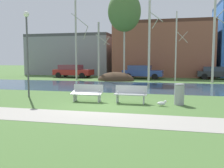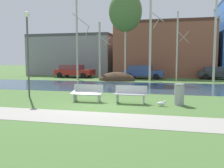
{
  "view_description": "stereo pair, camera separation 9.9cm",
  "coord_description": "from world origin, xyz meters",
  "px_view_note": "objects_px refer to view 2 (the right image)",
  "views": [
    {
      "loc": [
        3.01,
        -10.99,
        2.17
      ],
      "look_at": [
        0.1,
        1.46,
        0.9
      ],
      "focal_mm": 39.96,
      "sensor_mm": 36.0,
      "label": 1
    },
    {
      "loc": [
        3.11,
        -10.96,
        2.17
      ],
      "look_at": [
        0.1,
        1.46,
        0.9
      ],
      "focal_mm": 39.96,
      "sensor_mm": 36.0,
      "label": 2
    }
  ],
  "objects_px": {
    "bench_left": "(87,92)",
    "parked_hatch_third_dark": "(219,73)",
    "streetlamp": "(28,39)",
    "bench_right": "(131,94)",
    "trash_bin": "(179,94)",
    "parked_van_nearest_red": "(74,71)",
    "seagull": "(162,103)",
    "parked_sedan_second_blue": "(143,72)"
  },
  "relations": [
    {
      "from": "parked_sedan_second_blue",
      "to": "streetlamp",
      "type": "bearing_deg",
      "value": -108.07
    },
    {
      "from": "trash_bin",
      "to": "seagull",
      "type": "bearing_deg",
      "value": -145.16
    },
    {
      "from": "bench_right",
      "to": "streetlamp",
      "type": "height_order",
      "value": "streetlamp"
    },
    {
      "from": "streetlamp",
      "to": "bench_left",
      "type": "bearing_deg",
      "value": -11.96
    },
    {
      "from": "seagull",
      "to": "parked_sedan_second_blue",
      "type": "height_order",
      "value": "parked_sedan_second_blue"
    },
    {
      "from": "bench_left",
      "to": "trash_bin",
      "type": "relative_size",
      "value": 1.6
    },
    {
      "from": "bench_left",
      "to": "parked_hatch_third_dark",
      "type": "height_order",
      "value": "parked_hatch_third_dark"
    },
    {
      "from": "seagull",
      "to": "parked_van_nearest_red",
      "type": "xyz_separation_m",
      "value": [
        -11.08,
        16.37,
        0.67
      ]
    },
    {
      "from": "bench_right",
      "to": "trash_bin",
      "type": "height_order",
      "value": "trash_bin"
    },
    {
      "from": "bench_left",
      "to": "parked_sedan_second_blue",
      "type": "height_order",
      "value": "parked_sedan_second_blue"
    },
    {
      "from": "trash_bin",
      "to": "parked_hatch_third_dark",
      "type": "relative_size",
      "value": 0.23
    },
    {
      "from": "streetlamp",
      "to": "parked_van_nearest_red",
      "type": "relative_size",
      "value": 1.03
    },
    {
      "from": "bench_right",
      "to": "streetlamp",
      "type": "distance_m",
      "value": 6.8
    },
    {
      "from": "bench_left",
      "to": "streetlamp",
      "type": "xyz_separation_m",
      "value": [
        -3.87,
        0.82,
        2.83
      ]
    },
    {
      "from": "parked_hatch_third_dark",
      "to": "trash_bin",
      "type": "bearing_deg",
      "value": -105.14
    },
    {
      "from": "parked_sedan_second_blue",
      "to": "bench_right",
      "type": "bearing_deg",
      "value": -85.6
    },
    {
      "from": "bench_left",
      "to": "streetlamp",
      "type": "bearing_deg",
      "value": 168.04
    },
    {
      "from": "seagull",
      "to": "parked_hatch_third_dark",
      "type": "bearing_deg",
      "value": 72.91
    },
    {
      "from": "bench_right",
      "to": "parked_van_nearest_red",
      "type": "height_order",
      "value": "parked_van_nearest_red"
    },
    {
      "from": "bench_right",
      "to": "seagull",
      "type": "bearing_deg",
      "value": -15.66
    },
    {
      "from": "trash_bin",
      "to": "parked_van_nearest_red",
      "type": "bearing_deg",
      "value": 126.86
    },
    {
      "from": "seagull",
      "to": "parked_hatch_third_dark",
      "type": "xyz_separation_m",
      "value": [
        5.32,
        17.3,
        0.61
      ]
    },
    {
      "from": "parked_sedan_second_blue",
      "to": "parked_hatch_third_dark",
      "type": "height_order",
      "value": "parked_sedan_second_blue"
    },
    {
      "from": "bench_left",
      "to": "streetlamp",
      "type": "height_order",
      "value": "streetlamp"
    },
    {
      "from": "bench_left",
      "to": "trash_bin",
      "type": "height_order",
      "value": "trash_bin"
    },
    {
      "from": "trash_bin",
      "to": "seagull",
      "type": "xyz_separation_m",
      "value": [
        -0.79,
        -0.55,
        -0.39
      ]
    },
    {
      "from": "bench_left",
      "to": "seagull",
      "type": "relative_size",
      "value": 3.33
    },
    {
      "from": "seagull",
      "to": "parked_van_nearest_red",
      "type": "relative_size",
      "value": 0.1
    },
    {
      "from": "bench_left",
      "to": "bench_right",
      "type": "relative_size",
      "value": 1.0
    },
    {
      "from": "seagull",
      "to": "parked_hatch_third_dark",
      "type": "height_order",
      "value": "parked_hatch_third_dark"
    },
    {
      "from": "parked_van_nearest_red",
      "to": "parked_hatch_third_dark",
      "type": "height_order",
      "value": "parked_van_nearest_red"
    },
    {
      "from": "bench_right",
      "to": "bench_left",
      "type": "bearing_deg",
      "value": 180.0
    },
    {
      "from": "streetlamp",
      "to": "parked_sedan_second_blue",
      "type": "height_order",
      "value": "streetlamp"
    },
    {
      "from": "bench_right",
      "to": "parked_sedan_second_blue",
      "type": "xyz_separation_m",
      "value": [
        -1.22,
        15.86,
        0.32
      ]
    },
    {
      "from": "parked_hatch_third_dark",
      "to": "bench_right",
      "type": "bearing_deg",
      "value": -112.12
    },
    {
      "from": "bench_right",
      "to": "parked_hatch_third_dark",
      "type": "distance_m",
      "value": 18.21
    },
    {
      "from": "seagull",
      "to": "parked_van_nearest_red",
      "type": "distance_m",
      "value": 19.78
    },
    {
      "from": "bench_right",
      "to": "parked_van_nearest_red",
      "type": "bearing_deg",
      "value": 120.89
    },
    {
      "from": "seagull",
      "to": "parked_van_nearest_red",
      "type": "height_order",
      "value": "parked_van_nearest_red"
    },
    {
      "from": "trash_bin",
      "to": "bench_left",
      "type": "bearing_deg",
      "value": -178.53
    },
    {
      "from": "parked_sedan_second_blue",
      "to": "parked_hatch_third_dark",
      "type": "relative_size",
      "value": 1.02
    },
    {
      "from": "bench_left",
      "to": "trash_bin",
      "type": "bearing_deg",
      "value": 1.47
    }
  ]
}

